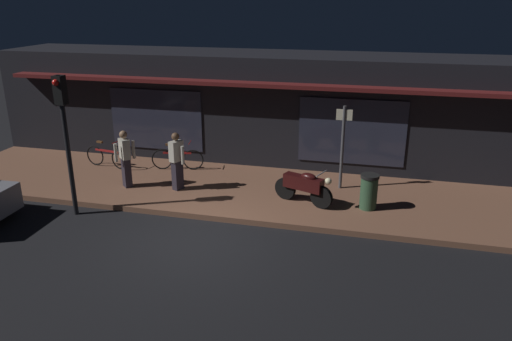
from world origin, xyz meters
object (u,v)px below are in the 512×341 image
at_px(motorcycle, 304,186).
at_px(person_bystander, 177,160).
at_px(bicycle_extra, 107,157).
at_px(person_photographer, 125,158).
at_px(bicycle_parked, 177,159).
at_px(sign_post, 343,143).
at_px(trash_bin, 369,191).
at_px(traffic_light_pole, 64,122).

height_order(motorcycle, person_bystander, person_bystander).
height_order(bicycle_extra, person_photographer, person_photographer).
distance_m(person_photographer, person_bystander, 1.51).
relative_size(bicycle_parked, person_bystander, 0.98).
bearing_deg(motorcycle, sign_post, 58.63).
relative_size(sign_post, trash_bin, 2.58).
height_order(bicycle_parked, trash_bin, trash_bin).
height_order(person_photographer, sign_post, sign_post).
bearing_deg(person_bystander, traffic_light_pole, -136.54).
bearing_deg(sign_post, person_bystander, -164.78).
bearing_deg(bicycle_extra, motorcycle, -11.94).
distance_m(person_bystander, sign_post, 4.68).
bearing_deg(sign_post, bicycle_extra, 179.87).
distance_m(motorcycle, bicycle_extra, 6.74).
xyz_separation_m(motorcycle, traffic_light_pole, (-5.71, -1.79, 1.83)).
xyz_separation_m(motorcycle, person_photographer, (-5.16, -0.00, 0.38)).
height_order(bicycle_extra, sign_post, sign_post).
xyz_separation_m(bicycle_parked, traffic_light_pole, (-1.39, -3.53, 1.97)).
bearing_deg(motorcycle, bicycle_extra, 168.06).
distance_m(motorcycle, bicycle_parked, 4.66).
height_order(person_photographer, person_bystander, same).
relative_size(bicycle_parked, person_photographer, 0.98).
xyz_separation_m(person_bystander, trash_bin, (5.32, -0.06, -0.41)).
relative_size(person_photographer, traffic_light_pole, 0.46).
xyz_separation_m(person_photographer, person_bystander, (1.50, 0.16, 0.00)).
relative_size(sign_post, traffic_light_pole, 0.67).
xyz_separation_m(person_photographer, trash_bin, (6.82, 0.09, -0.41)).
height_order(person_photographer, traffic_light_pole, traffic_light_pole).
bearing_deg(traffic_light_pole, motorcycle, 17.44).
height_order(motorcycle, sign_post, sign_post).
distance_m(bicycle_extra, traffic_light_pole, 3.85).
relative_size(bicycle_extra, traffic_light_pole, 0.46).
bearing_deg(bicycle_parked, traffic_light_pole, -111.44).
bearing_deg(trash_bin, person_bystander, 179.32).
height_order(bicycle_extra, traffic_light_pole, traffic_light_pole).
bearing_deg(motorcycle, bicycle_parked, 158.10).
relative_size(bicycle_extra, sign_post, 0.68).
xyz_separation_m(bicycle_parked, trash_bin, (5.99, -1.65, 0.11)).
distance_m(person_photographer, sign_post, 6.17).
bearing_deg(bicycle_extra, person_bystander, -22.89).
distance_m(bicycle_extra, sign_post, 7.50).
xyz_separation_m(person_bystander, sign_post, (4.49, 1.22, 0.48)).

